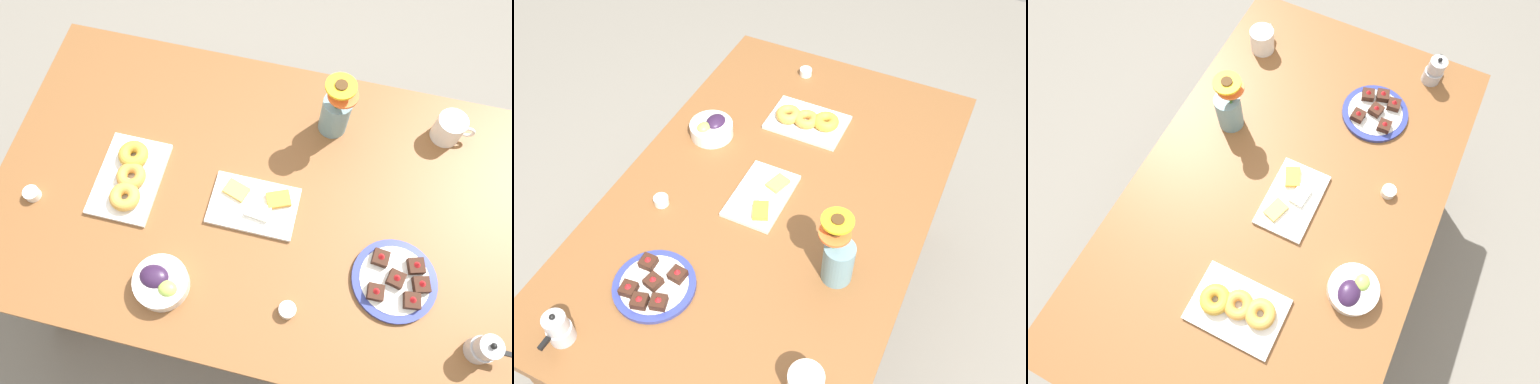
% 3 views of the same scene
% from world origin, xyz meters
% --- Properties ---
extents(ground_plane, '(6.00, 6.00, 0.00)m').
position_xyz_m(ground_plane, '(0.00, 0.00, 0.00)').
color(ground_plane, slate).
extents(dining_table, '(1.60, 1.00, 0.74)m').
position_xyz_m(dining_table, '(0.00, 0.00, 0.65)').
color(dining_table, brown).
rests_on(dining_table, ground_plane).
extents(coffee_mug, '(0.13, 0.09, 0.09)m').
position_xyz_m(coffee_mug, '(0.54, 0.35, 0.79)').
color(coffee_mug, white).
rests_on(coffee_mug, dining_table).
extents(grape_bowl, '(0.15, 0.15, 0.07)m').
position_xyz_m(grape_bowl, '(-0.19, -0.32, 0.77)').
color(grape_bowl, white).
rests_on(grape_bowl, dining_table).
extents(cheese_platter, '(0.26, 0.17, 0.03)m').
position_xyz_m(cheese_platter, '(0.00, -0.03, 0.75)').
color(cheese_platter, white).
rests_on(cheese_platter, dining_table).
extents(croissant_platter, '(0.19, 0.28, 0.05)m').
position_xyz_m(croissant_platter, '(-0.39, -0.03, 0.76)').
color(croissant_platter, white).
rests_on(croissant_platter, dining_table).
extents(jam_cup_honey, '(0.05, 0.05, 0.03)m').
position_xyz_m(jam_cup_honey, '(0.16, -0.31, 0.76)').
color(jam_cup_honey, white).
rests_on(jam_cup_honey, dining_table).
extents(jam_cup_berry, '(0.05, 0.05, 0.03)m').
position_xyz_m(jam_cup_berry, '(-0.66, -0.15, 0.76)').
color(jam_cup_berry, white).
rests_on(jam_cup_berry, dining_table).
extents(dessert_plate, '(0.24, 0.24, 0.05)m').
position_xyz_m(dessert_plate, '(0.44, -0.16, 0.75)').
color(dessert_plate, navy).
rests_on(dessert_plate, dining_table).
extents(flower_vase, '(0.10, 0.11, 0.25)m').
position_xyz_m(flower_vase, '(0.18, 0.30, 0.83)').
color(flower_vase, '#6B939E').
rests_on(flower_vase, dining_table).
extents(moka_pot, '(0.11, 0.07, 0.12)m').
position_xyz_m(moka_pot, '(0.68, -0.29, 0.79)').
color(moka_pot, '#B7B7BC').
rests_on(moka_pot, dining_table).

